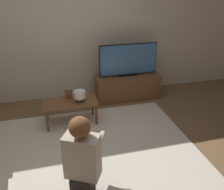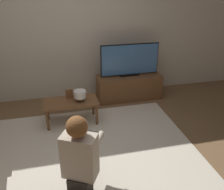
{
  "view_description": "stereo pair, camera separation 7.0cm",
  "coord_description": "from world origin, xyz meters",
  "px_view_note": "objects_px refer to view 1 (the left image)",
  "views": [
    {
      "loc": [
        -0.36,
        -2.55,
        2.09
      ],
      "look_at": [
        0.43,
        0.47,
        0.61
      ],
      "focal_mm": 40.0,
      "sensor_mm": 36.0,
      "label": 1
    },
    {
      "loc": [
        -0.29,
        -2.56,
        2.09
      ],
      "look_at": [
        0.43,
        0.47,
        0.61
      ],
      "focal_mm": 40.0,
      "sensor_mm": 36.0,
      "label": 2
    }
  ],
  "objects_px": {
    "person_kneeling": "(82,158)",
    "table_lamp": "(79,95)",
    "tv": "(128,60)",
    "coffee_table": "(71,104)"
  },
  "relations": [
    {
      "from": "tv",
      "to": "person_kneeling",
      "type": "relative_size",
      "value": 1.13
    },
    {
      "from": "person_kneeling",
      "to": "table_lamp",
      "type": "height_order",
      "value": "person_kneeling"
    },
    {
      "from": "tv",
      "to": "coffee_table",
      "type": "bearing_deg",
      "value": -150.05
    },
    {
      "from": "tv",
      "to": "person_kneeling",
      "type": "distance_m",
      "value": 2.44
    },
    {
      "from": "person_kneeling",
      "to": "table_lamp",
      "type": "xyz_separation_m",
      "value": [
        0.18,
        1.44,
        -0.0
      ]
    },
    {
      "from": "coffee_table",
      "to": "table_lamp",
      "type": "xyz_separation_m",
      "value": [
        0.14,
        -0.04,
        0.15
      ]
    },
    {
      "from": "tv",
      "to": "person_kneeling",
      "type": "xyz_separation_m",
      "value": [
        -1.17,
        -2.13,
        -0.26
      ]
    },
    {
      "from": "coffee_table",
      "to": "table_lamp",
      "type": "height_order",
      "value": "table_lamp"
    },
    {
      "from": "table_lamp",
      "to": "tv",
      "type": "bearing_deg",
      "value": 34.86
    },
    {
      "from": "coffee_table",
      "to": "person_kneeling",
      "type": "xyz_separation_m",
      "value": [
        -0.04,
        -1.48,
        0.16
      ]
    }
  ]
}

